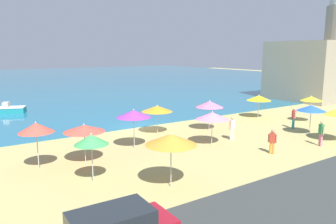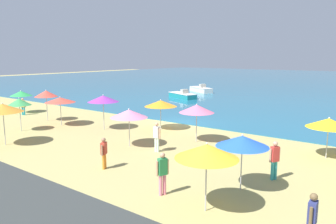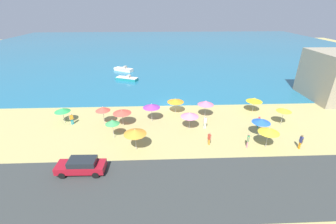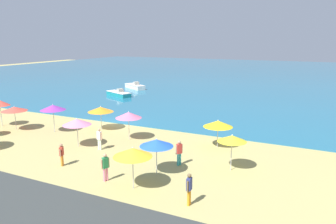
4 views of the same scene
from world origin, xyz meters
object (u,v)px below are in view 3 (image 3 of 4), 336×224
bather_2 (72,118)px  beach_umbrella_0 (103,109)px  beach_umbrella_9 (254,100)px  beach_umbrella_11 (190,115)px  beach_umbrella_6 (62,110)px  bather_5 (248,140)px  beach_umbrella_8 (176,100)px  beach_umbrella_5 (284,110)px  beach_umbrella_1 (269,130)px  skiff_nearshore (124,69)px  skiff_offshore (127,79)px  beach_umbrella_4 (135,132)px  bather_0 (259,121)px  beach_umbrella_3 (206,103)px  bather_3 (205,122)px  bather_4 (301,141)px  beach_umbrella_10 (122,112)px  parked_car_1 (81,166)px  bather_1 (209,138)px  beach_umbrella_12 (151,106)px  beach_umbrella_2 (112,122)px  beach_umbrella_7 (261,121)px

bather_2 → beach_umbrella_0: bearing=-3.8°
beach_umbrella_9 → beach_umbrella_11: size_ratio=0.99×
beach_umbrella_0 → beach_umbrella_6: size_ratio=1.21×
bather_5 → beach_umbrella_8: bearing=128.5°
beach_umbrella_9 → bather_5: beach_umbrella_9 is taller
beach_umbrella_5 → beach_umbrella_1: bearing=-130.3°
beach_umbrella_8 → skiff_nearshore: beach_umbrella_8 is taller
bather_5 → skiff_offshore: 30.88m
beach_umbrella_4 → bather_0: 16.32m
beach_umbrella_3 → bather_3: size_ratio=1.44×
beach_umbrella_5 → bather_4: 5.78m
beach_umbrella_0 → beach_umbrella_9: 21.90m
bather_5 → beach_umbrella_10: bearing=159.0°
beach_umbrella_4 → beach_umbrella_10: beach_umbrella_4 is taller
beach_umbrella_5 → parked_car_1: 25.60m
beach_umbrella_5 → bather_1: size_ratio=1.57×
beach_umbrella_11 → skiff_offshore: 24.02m
bather_1 → bather_3: bearing=86.2°
bather_0 → bather_4: (2.77, -4.89, -0.01)m
beach_umbrella_6 → parked_car_1: beach_umbrella_6 is taller
beach_umbrella_4 → bather_0: bearing=15.6°
beach_umbrella_6 → bather_3: beach_umbrella_6 is taller
parked_car_1 → skiff_nearshore: bearing=91.6°
beach_umbrella_0 → bather_3: size_ratio=1.54×
beach_umbrella_12 → beach_umbrella_11: bearing=-25.5°
bather_2 → skiff_offshore: bearing=75.6°
beach_umbrella_2 → beach_umbrella_5: (22.10, 2.39, 0.03)m
beach_umbrella_10 → bather_5: 15.96m
beach_umbrella_1 → beach_umbrella_8: size_ratio=1.04×
bather_3 → parked_car_1: size_ratio=0.38×
beach_umbrella_3 → beach_umbrella_5: (9.88, -2.85, 0.03)m
beach_umbrella_5 → beach_umbrella_10: 21.40m
beach_umbrella_1 → beach_umbrella_10: beach_umbrella_1 is taller
beach_umbrella_3 → bather_5: beach_umbrella_3 is taller
beach_umbrella_2 → bather_1: (11.31, -1.95, -1.31)m
beach_umbrella_5 → beach_umbrella_7: size_ratio=1.04×
beach_umbrella_0 → beach_umbrella_12: 6.44m
beach_umbrella_12 → bather_1: size_ratio=1.68×
skiff_offshore → beach_umbrella_9: bearing=-38.3°
beach_umbrella_5 → bather_1: (-10.78, -4.35, -1.34)m
beach_umbrella_4 → bather_5: 12.71m
bather_3 → bather_0: bearing=-1.9°
beach_umbrella_9 → bather_0: 5.16m
beach_umbrella_1 → bather_2: beach_umbrella_1 is taller
skiff_nearshore → skiff_offshore: 7.77m
beach_umbrella_8 → parked_car_1: beach_umbrella_8 is taller
bather_1 → beach_umbrella_11: bearing=116.1°
bather_2 → bather_1: bearing=-17.9°
beach_umbrella_2 → bather_2: (-6.26, 3.73, -1.30)m
skiff_nearshore → beach_umbrella_10: bearing=-82.4°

